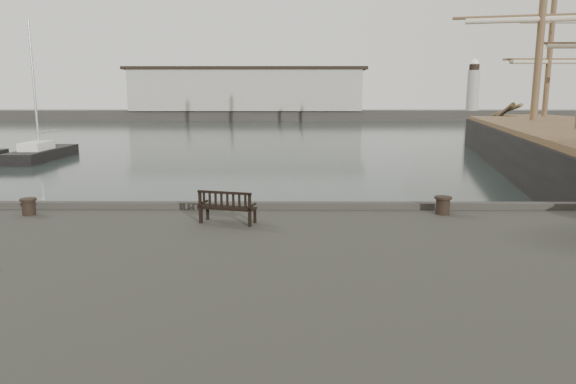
{
  "coord_description": "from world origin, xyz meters",
  "views": [
    {
      "loc": [
        1.3,
        -14.24,
        4.64
      ],
      "look_at": [
        1.19,
        -0.5,
        2.1
      ],
      "focal_mm": 32.0,
      "sensor_mm": 36.0,
      "label": 1
    }
  ],
  "objects_px": {
    "bollard_right": "(443,205)",
    "bollard_left": "(29,207)",
    "yacht_d": "(43,156)",
    "tall_ship_main": "(576,163)",
    "bench": "(228,213)"
  },
  "relations": [
    {
      "from": "bench",
      "to": "bollard_right",
      "type": "distance_m",
      "value": 5.72
    },
    {
      "from": "yacht_d",
      "to": "tall_ship_main",
      "type": "bearing_deg",
      "value": -14.02
    },
    {
      "from": "bollard_left",
      "to": "bollard_right",
      "type": "distance_m",
      "value": 11.03
    },
    {
      "from": "yacht_d",
      "to": "tall_ship_main",
      "type": "xyz_separation_m",
      "value": [
        35.96,
        -8.06,
        0.56
      ]
    },
    {
      "from": "bollard_right",
      "to": "bollard_left",
      "type": "bearing_deg",
      "value": -179.15
    },
    {
      "from": "bollard_left",
      "to": "tall_ship_main",
      "type": "xyz_separation_m",
      "value": [
        24.0,
        17.31,
        -0.99
      ]
    },
    {
      "from": "bench",
      "to": "bollard_right",
      "type": "bearing_deg",
      "value": 25.89
    },
    {
      "from": "bench",
      "to": "tall_ship_main",
      "type": "distance_m",
      "value": 26.04
    },
    {
      "from": "bollard_right",
      "to": "yacht_d",
      "type": "height_order",
      "value": "yacht_d"
    },
    {
      "from": "bollard_left",
      "to": "yacht_d",
      "type": "distance_m",
      "value": 28.09
    },
    {
      "from": "bench",
      "to": "yacht_d",
      "type": "xyz_separation_m",
      "value": [
        -17.36,
        26.26,
        -1.58
      ]
    },
    {
      "from": "bollard_right",
      "to": "tall_ship_main",
      "type": "xyz_separation_m",
      "value": [
        12.97,
        17.15,
        -1.01
      ]
    },
    {
      "from": "bollard_right",
      "to": "yacht_d",
      "type": "xyz_separation_m",
      "value": [
        -22.99,
        25.21,
        -1.57
      ]
    },
    {
      "from": "tall_ship_main",
      "to": "bench",
      "type": "bearing_deg",
      "value": -123.05
    },
    {
      "from": "bollard_left",
      "to": "yacht_d",
      "type": "bearing_deg",
      "value": 115.23
    }
  ]
}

